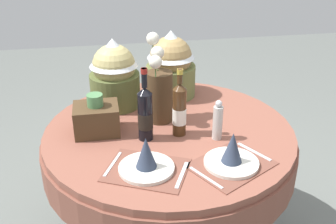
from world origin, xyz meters
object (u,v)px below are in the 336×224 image
wine_bottle_left (145,113)px  gift_tub_back_left (114,71)px  gift_tub_back_centre (171,62)px  place_setting_right (232,156)px  dining_table (169,152)px  pepper_mill (218,121)px  flower_vase (159,90)px  woven_basket_side_left (97,118)px  place_setting_left (146,161)px  wine_bottle_right (179,110)px

wine_bottle_left → gift_tub_back_left: (-0.12, 0.41, 0.07)m
gift_tub_back_centre → place_setting_right: bearing=-81.0°
dining_table → pepper_mill: size_ratio=6.33×
flower_vase → gift_tub_back_centre: bearing=69.1°
gift_tub_back_centre → woven_basket_side_left: size_ratio=1.80×
wine_bottle_left → gift_tub_back_left: bearing=106.3°
dining_table → woven_basket_side_left: size_ratio=5.90×
place_setting_left → wine_bottle_left: size_ratio=1.15×
wine_bottle_left → gift_tub_back_centre: bearing=66.5°
dining_table → wine_bottle_left: (-0.13, -0.07, 0.28)m
dining_table → flower_vase: (-0.03, 0.11, 0.32)m
place_setting_right → gift_tub_back_centre: gift_tub_back_centre is taller
wine_bottle_right → gift_tub_back_centre: gift_tub_back_centre is taller
place_setting_left → flower_vase: 0.48m
place_setting_left → woven_basket_side_left: bearing=118.1°
place_setting_left → place_setting_right: (0.37, -0.02, 0.00)m
place_setting_left → gift_tub_back_left: size_ratio=1.08×
place_setting_left → place_setting_right: size_ratio=0.99×
pepper_mill → woven_basket_side_left: bearing=164.0°
dining_table → pepper_mill: pepper_mill is taller
place_setting_right → gift_tub_back_centre: (-0.12, 0.78, 0.16)m
place_setting_left → pepper_mill: (0.37, 0.21, 0.05)m
dining_table → gift_tub_back_centre: bearing=78.4°
pepper_mill → dining_table: bearing=147.7°
dining_table → place_setting_right: (0.21, -0.37, 0.19)m
wine_bottle_left → pepper_mill: bearing=-9.8°
flower_vase → wine_bottle_right: flower_vase is taller
dining_table → flower_vase: 0.33m
flower_vase → gift_tub_back_left: 0.31m
wine_bottle_left → woven_basket_side_left: 0.26m
wine_bottle_right → woven_basket_side_left: wine_bottle_right is taller
flower_vase → wine_bottle_right: size_ratio=1.34×
place_setting_right → wine_bottle_right: 0.36m
pepper_mill → woven_basket_side_left: (-0.57, 0.16, -0.01)m
place_setting_right → place_setting_left: bearing=176.2°
place_setting_left → wine_bottle_right: bearing=54.7°
wine_bottle_right → place_setting_left: bearing=-125.3°
place_setting_left → flower_vase: bearing=74.2°
dining_table → gift_tub_back_centre: (0.09, 0.42, 0.35)m
pepper_mill → gift_tub_back_centre: size_ratio=0.52×
woven_basket_side_left → flower_vase: bearing=13.4°
dining_table → wine_bottle_left: 0.31m
place_setting_right → wine_bottle_left: (-0.34, 0.29, 0.09)m
woven_basket_side_left → dining_table: bearing=-4.8°
dining_table → wine_bottle_left: size_ratio=3.55×
woven_basket_side_left → wine_bottle_right: bearing=-12.7°
wine_bottle_left → gift_tub_back_left: size_ratio=0.93×
gift_tub_back_centre → pepper_mill: bearing=-77.1°
gift_tub_back_left → place_setting_right: bearing=-56.8°
flower_vase → gift_tub_back_left: size_ratio=1.18×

